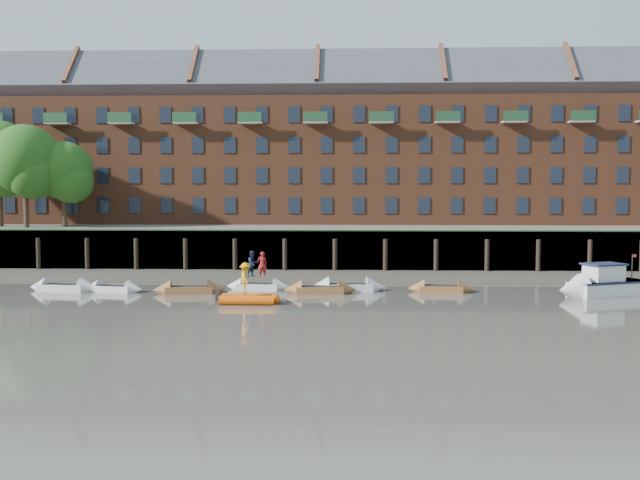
# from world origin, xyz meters

# --- Properties ---
(ground) EXTENTS (220.00, 220.00, 0.00)m
(ground) POSITION_xyz_m (0.00, 0.00, 0.00)
(ground) COLOR #5B564F
(ground) RESTS_ON ground
(foreshore) EXTENTS (110.00, 8.00, 0.50)m
(foreshore) POSITION_xyz_m (0.00, 18.00, 0.00)
(foreshore) COLOR #3D382F
(foreshore) RESTS_ON ground
(mud_band) EXTENTS (110.00, 1.60, 0.10)m
(mud_band) POSITION_xyz_m (0.00, 14.60, 0.00)
(mud_band) COLOR #4C4336
(mud_band) RESTS_ON ground
(river_wall) EXTENTS (110.00, 1.23, 3.30)m
(river_wall) POSITION_xyz_m (-0.00, 22.38, 1.59)
(river_wall) COLOR #2D2A26
(river_wall) RESTS_ON ground
(bank_terrace) EXTENTS (110.00, 28.00, 3.20)m
(bank_terrace) POSITION_xyz_m (0.00, 36.00, 1.60)
(bank_terrace) COLOR #5E594D
(bank_terrace) RESTS_ON ground
(apartment_terrace) EXTENTS (80.60, 15.56, 20.98)m
(apartment_terrace) POSITION_xyz_m (-0.00, 36.99, 12.82)
(apartment_terrace) COLOR brown
(apartment_terrace) RESTS_ON bank_terrace
(tree_cluster) EXTENTS (11.76, 7.74, 9.40)m
(tree_cluster) POSITION_xyz_m (-25.62, 27.35, 9.00)
(tree_cluster) COLOR #3A281C
(tree_cluster) RESTS_ON bank_terrace
(rowboat_0) EXTENTS (4.85, 1.97, 1.37)m
(rowboat_0) POSITION_xyz_m (-15.21, 9.64, 0.24)
(rowboat_0) COLOR silver
(rowboat_0) RESTS_ON ground
(rowboat_1) EXTENTS (4.18, 1.95, 1.17)m
(rowboat_1) POSITION_xyz_m (-11.94, 9.53, 0.21)
(rowboat_1) COLOR silver
(rowboat_1) RESTS_ON ground
(rowboat_2) EXTENTS (4.70, 1.98, 1.32)m
(rowboat_2) POSITION_xyz_m (-6.93, 9.08, 0.23)
(rowboat_2) COLOR brown
(rowboat_2) RESTS_ON ground
(rowboat_3) EXTENTS (4.34, 1.65, 1.23)m
(rowboat_3) POSITION_xyz_m (-2.78, 10.87, 0.22)
(rowboat_3) COLOR silver
(rowboat_3) RESTS_ON ground
(rowboat_4) EXTENTS (4.68, 1.63, 1.34)m
(rowboat_4) POSITION_xyz_m (1.33, 9.32, 0.24)
(rowboat_4) COLOR brown
(rowboat_4) RESTS_ON ground
(rowboat_5) EXTENTS (5.04, 1.89, 1.43)m
(rowboat_5) POSITION_xyz_m (3.07, 10.47, 0.25)
(rowboat_5) COLOR silver
(rowboat_5) RESTS_ON ground
(rowboat_6) EXTENTS (4.34, 1.58, 1.23)m
(rowboat_6) POSITION_xyz_m (9.04, 10.29, 0.22)
(rowboat_6) COLOR brown
(rowboat_6) RESTS_ON ground
(rib_tender) EXTENTS (3.44, 1.63, 0.60)m
(rib_tender) POSITION_xyz_m (-2.51, 5.15, 0.26)
(rib_tender) COLOR #E5550A
(rib_tender) RESTS_ON ground
(motor_launch) EXTENTS (6.47, 4.22, 2.55)m
(motor_launch) POSITION_xyz_m (18.37, 9.07, 0.65)
(motor_launch) COLOR silver
(motor_launch) RESTS_ON ground
(person_rower_a) EXTENTS (0.66, 0.48, 1.68)m
(person_rower_a) POSITION_xyz_m (-2.51, 10.89, 1.67)
(person_rower_a) COLOR maroon
(person_rower_a) RESTS_ON rowboat_3
(person_rower_b) EXTENTS (1.03, 1.06, 1.71)m
(person_rower_b) POSITION_xyz_m (-3.17, 11.16, 1.69)
(person_rower_b) COLOR #19233F
(person_rower_b) RESTS_ON rowboat_3
(person_rib_crew) EXTENTS (0.98, 1.32, 1.82)m
(person_rib_crew) POSITION_xyz_m (-2.79, 5.11, 1.47)
(person_rib_crew) COLOR orange
(person_rib_crew) RESTS_ON rib_tender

